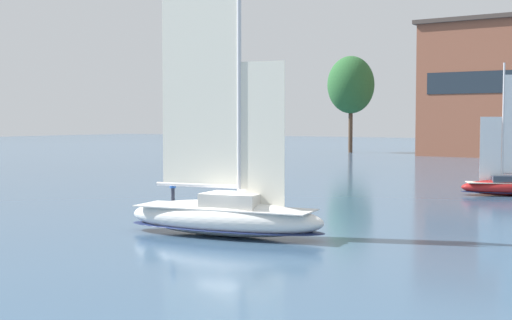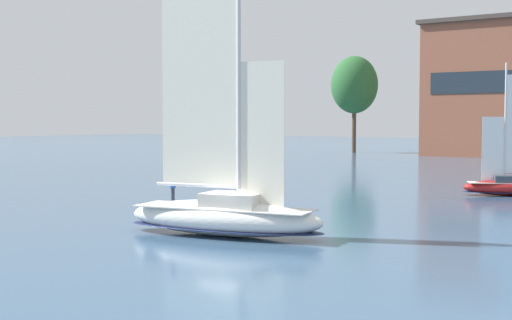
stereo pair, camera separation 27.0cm
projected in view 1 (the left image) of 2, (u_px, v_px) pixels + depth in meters
The scene contains 4 objects.
ground_plane at pixel (224, 236), 37.40m from camera, with size 400.00×400.00×0.00m, color #385675.
tree_shore_center at pixel (351, 85), 132.30m from camera, with size 8.71×8.71×17.93m.
sailboat_main at pixel (224, 213), 37.32m from camera, with size 11.47×5.08×15.22m.
sailboat_moored_near_marina at pixel (510, 185), 57.17m from camera, with size 7.86×5.45×10.63m.
Camera 1 is at (22.09, -29.87, 6.07)m, focal length 50.00 mm.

